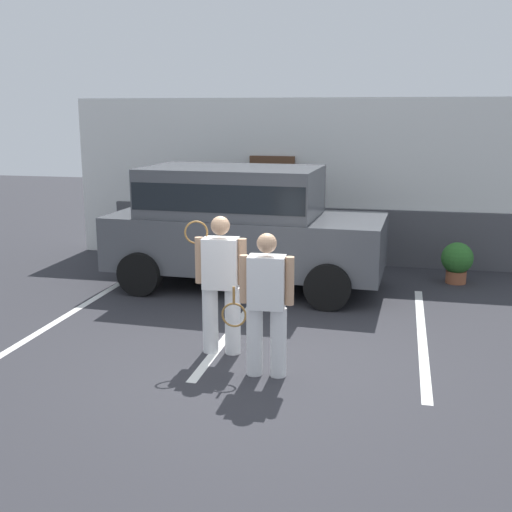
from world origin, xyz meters
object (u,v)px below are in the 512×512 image
Objects in this scene: tennis_player_woman at (266,303)px; potted_plant_by_porch at (457,261)px; parked_suv at (240,221)px; tennis_player_man at (221,283)px.

tennis_player_woman is 2.28× the size of potted_plant_by_porch.
parked_suv reaches higher than tennis_player_woman.
potted_plant_by_porch is (3.65, 1.04, -0.74)m from parked_suv.
parked_suv reaches higher than potted_plant_by_porch.
tennis_player_man is 5.20m from potted_plant_by_porch.
potted_plant_by_porch is at bearing -120.54° from tennis_player_woman.
tennis_player_man is at bearing -78.22° from parked_suv.
tennis_player_man is 1.05× the size of tennis_player_woman.
tennis_player_woman is at bearing 137.21° from tennis_player_man.
tennis_player_man is (0.52, -3.09, -0.24)m from parked_suv.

